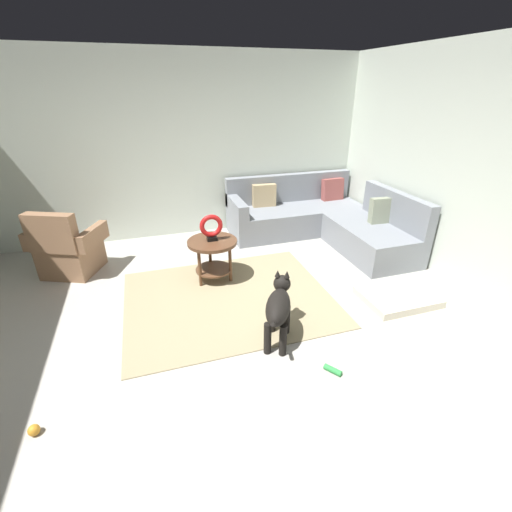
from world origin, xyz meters
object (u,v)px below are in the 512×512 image
object	(u,v)px
side_table	(213,250)
dog	(279,307)
dog_bed_mat	(398,297)
dog_toy_ball	(34,430)
torus_sculpture	(211,227)
sectional_couch	(322,220)
armchair	(68,250)
dog_toy_rope	(333,370)

from	to	relation	value
side_table	dog	bearing A→B (deg)	-75.29
dog_bed_mat	dog_toy_ball	bearing A→B (deg)	-169.34
dog_toy_ball	torus_sculpture	bearing A→B (deg)	47.08
dog_bed_mat	side_table	bearing A→B (deg)	149.78
sectional_couch	armchair	size ratio (longest dim) A/B	2.31
torus_sculpture	dog_bed_mat	world-z (taller)	torus_sculpture
dog_bed_mat	dog_toy_ball	size ratio (longest dim) A/B	9.95
sectional_couch	dog_toy_ball	size ratio (longest dim) A/B	27.99
sectional_couch	dog_toy_rope	world-z (taller)	sectional_couch
dog_toy_ball	dog_bed_mat	bearing A→B (deg)	10.66
side_table	dog_toy_ball	world-z (taller)	side_table
sectional_couch	armchair	bearing A→B (deg)	-178.63
dog	armchair	bearing A→B (deg)	162.95
dog_toy_rope	side_table	bearing A→B (deg)	108.92
armchair	dog_toy_ball	size ratio (longest dim) A/B	12.10
armchair	dog	size ratio (longest dim) A/B	1.26
torus_sculpture	dog_toy_rope	world-z (taller)	torus_sculpture
torus_sculpture	dog	bearing A→B (deg)	-75.29
dog_bed_mat	torus_sculpture	bearing A→B (deg)	149.78
sectional_couch	dog	distance (m)	2.67
dog	dog_bed_mat	bearing A→B (deg)	36.11
dog_toy_ball	dog_toy_rope	world-z (taller)	dog_toy_ball
armchair	side_table	distance (m)	1.88
torus_sculpture	dog	xyz separation A→B (m)	(0.35, -1.33, -0.33)
dog_bed_mat	dog_toy_ball	world-z (taller)	dog_bed_mat
armchair	dog	world-z (taller)	armchair
sectional_couch	dog_toy_rope	distance (m)	3.00
dog_toy_ball	armchair	bearing A→B (deg)	91.83
side_table	torus_sculpture	xyz separation A→B (m)	(0.00, 0.00, 0.29)
dog_toy_rope	dog_bed_mat	bearing A→B (deg)	31.74
torus_sculpture	dog_toy_ball	world-z (taller)	torus_sculpture
dog_bed_mat	dog_toy_rope	distance (m)	1.47
sectional_couch	torus_sculpture	bearing A→B (deg)	-156.51
dog_toy_ball	dog	bearing A→B (deg)	12.52
dog	dog_toy_ball	world-z (taller)	dog
side_table	dog	size ratio (longest dim) A/B	0.78
armchair	dog_toy_ball	distance (m)	2.53
sectional_couch	dog_toy_ball	world-z (taller)	sectional_couch
sectional_couch	dog_toy_ball	xyz separation A→B (m)	(-3.56, -2.60, -0.25)
dog	side_table	bearing A→B (deg)	132.58
dog_bed_mat	dog_toy_rope	size ratio (longest dim) A/B	5.07
armchair	dog_toy_rope	size ratio (longest dim) A/B	6.16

